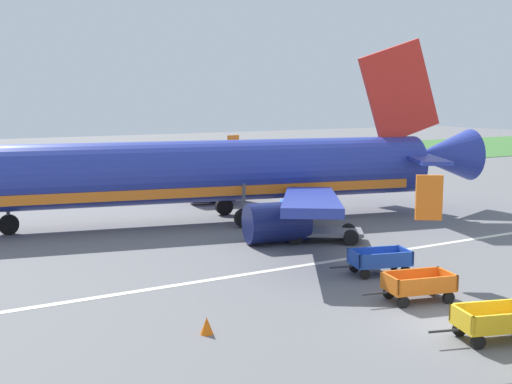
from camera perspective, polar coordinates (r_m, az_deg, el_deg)
The scene contains 9 objects.
ground_plane at distance 23.44m, azimuth 16.75°, elevation -11.09°, with size 220.00×220.00×0.00m, color slate.
grass_strip at distance 72.46m, azimuth -17.11°, elevation 1.89°, with size 220.00×28.00×0.06m, color #3D7033.
apron_stripe at distance 30.15m, azimuth 3.77°, elevation -6.40°, with size 120.00×0.36×0.01m, color silver.
airplane at distance 39.98m, azimuth -4.00°, elevation 1.68°, with size 37.39×30.24×11.34m.
baggage_cart_second_in_row at distance 22.48m, azimuth 19.96°, elevation -10.46°, with size 3.61×2.09×1.07m.
baggage_cart_third_in_row at distance 25.73m, azimuth 13.83°, elevation -7.83°, with size 3.62×1.96×1.07m.
baggage_cart_fourth_in_row at distance 29.13m, azimuth 10.61°, elevation -5.84°, with size 3.62×2.01×1.07m.
service_truck_beside_carts at distance 35.08m, azimuth 4.22°, elevation -2.48°, with size 4.69×4.03×2.10m.
traffic_cone_near_plane at distance 21.84m, azimuth -4.27°, elevation -11.42°, with size 0.43×0.43×0.57m, color orange.
Camera 1 is at (-16.41, -14.90, 7.64)m, focal length 46.39 mm.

